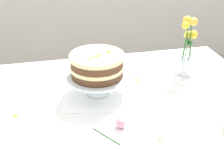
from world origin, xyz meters
name	(u,v)px	position (x,y,z in m)	size (l,w,h in m)	color
dining_table	(122,117)	(0.00, -0.02, 0.65)	(1.40, 1.00, 0.74)	white
linen_napkin	(98,94)	(-0.10, 0.06, 0.74)	(0.32, 0.32, 0.00)	white
cake_stand	(97,79)	(-0.10, 0.06, 0.82)	(0.29, 0.29, 0.10)	silver
layer_cake	(97,65)	(-0.10, 0.06, 0.89)	(0.25, 0.25, 0.11)	brown
flower_vase	(187,53)	(0.39, 0.16, 0.86)	(0.10, 0.10, 0.32)	silver
fallen_rose	(120,123)	(-0.06, -0.22, 0.76)	(0.14, 0.13, 0.04)	#2D6028
loose_petal_0	(16,116)	(-0.47, -0.04, 0.74)	(0.04, 0.02, 0.01)	yellow
loose_petal_1	(161,139)	(0.07, -0.33, 0.74)	(0.04, 0.03, 0.00)	#E56B51
loose_petal_2	(137,80)	(0.12, 0.16, 0.74)	(0.03, 0.03, 0.00)	yellow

